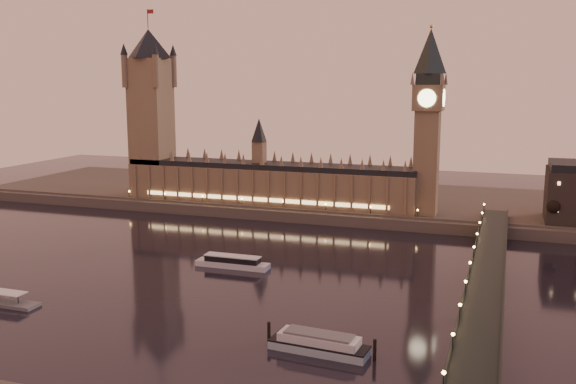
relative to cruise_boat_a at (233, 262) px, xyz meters
name	(u,v)px	position (x,y,z in m)	size (l,w,h in m)	color
ground	(255,276)	(13.90, -8.21, -2.32)	(700.00, 700.00, 0.00)	black
far_embankment	(395,203)	(43.90, 156.79, 0.68)	(560.00, 130.00, 6.00)	#423D35
palace_of_westminster	(268,178)	(-26.23, 112.78, 19.39)	(180.00, 26.62, 52.00)	brown
victoria_tower	(151,104)	(-106.10, 112.79, 63.47)	(31.68, 31.68, 118.00)	brown
big_ben	(428,111)	(67.89, 112.78, 61.63)	(17.68, 17.68, 104.00)	brown
westminster_bridge	(485,286)	(105.51, -8.21, 3.20)	(13.20, 260.00, 15.30)	black
bare_tree_0	(556,210)	(135.56, 100.79, 12.71)	(5.95, 5.95, 12.09)	black
cruise_boat_a	(233,262)	(0.00, 0.00, 0.00)	(32.93, 7.39, 5.26)	silver
moored_barge	(319,343)	(60.73, -72.76, 0.38)	(34.82, 10.71, 6.40)	#96B1BE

